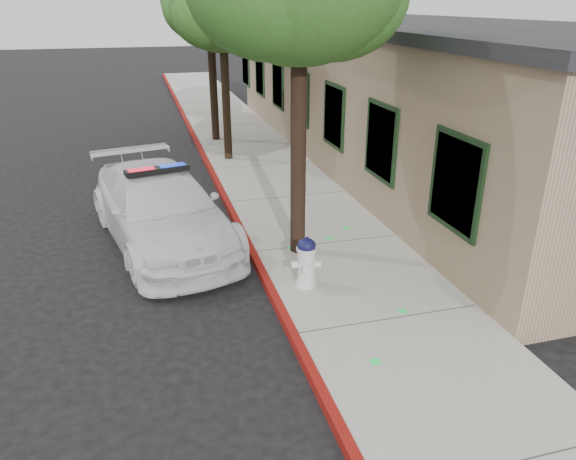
{
  "coord_description": "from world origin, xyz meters",
  "views": [
    {
      "loc": [
        -1.85,
        -6.57,
        4.77
      ],
      "look_at": [
        0.62,
        2.37,
        0.82
      ],
      "focal_mm": 33.55,
      "sensor_mm": 36.0,
      "label": 1
    }
  ],
  "objects_px": {
    "fire_hydrant": "(306,262)",
    "street_tree_mid": "(222,12)",
    "police_car": "(161,208)",
    "street_tree_far": "(210,5)",
    "clapboard_building": "(418,92)"
  },
  "relations": [
    {
      "from": "clapboard_building",
      "to": "street_tree_mid",
      "type": "xyz_separation_m",
      "value": [
        -5.92,
        1.09,
        2.37
      ]
    },
    {
      "from": "street_tree_mid",
      "to": "street_tree_far",
      "type": "xyz_separation_m",
      "value": [
        0.03,
        2.64,
        0.16
      ]
    },
    {
      "from": "fire_hydrant",
      "to": "police_car",
      "type": "bearing_deg",
      "value": 141.61
    },
    {
      "from": "clapboard_building",
      "to": "street_tree_mid",
      "type": "bearing_deg",
      "value": 169.55
    },
    {
      "from": "clapboard_building",
      "to": "street_tree_mid",
      "type": "height_order",
      "value": "street_tree_mid"
    },
    {
      "from": "police_car",
      "to": "street_tree_mid",
      "type": "xyz_separation_m",
      "value": [
        2.39,
        5.82,
        3.71
      ]
    },
    {
      "from": "fire_hydrant",
      "to": "street_tree_mid",
      "type": "xyz_separation_m",
      "value": [
        0.09,
        8.69,
        3.89
      ]
    },
    {
      "from": "police_car",
      "to": "street_tree_far",
      "type": "relative_size",
      "value": 0.95
    },
    {
      "from": "police_car",
      "to": "street_tree_mid",
      "type": "distance_m",
      "value": 7.3
    },
    {
      "from": "police_car",
      "to": "fire_hydrant",
      "type": "xyz_separation_m",
      "value": [
        2.3,
        -2.88,
        -0.17
      ]
    },
    {
      "from": "street_tree_far",
      "to": "clapboard_building",
      "type": "bearing_deg",
      "value": -32.39
    },
    {
      "from": "police_car",
      "to": "street_tree_far",
      "type": "height_order",
      "value": "street_tree_far"
    },
    {
      "from": "police_car",
      "to": "street_tree_mid",
      "type": "bearing_deg",
      "value": 55.35
    },
    {
      "from": "fire_hydrant",
      "to": "street_tree_mid",
      "type": "distance_m",
      "value": 9.52
    },
    {
      "from": "clapboard_building",
      "to": "police_car",
      "type": "distance_m",
      "value": 9.65
    }
  ]
}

